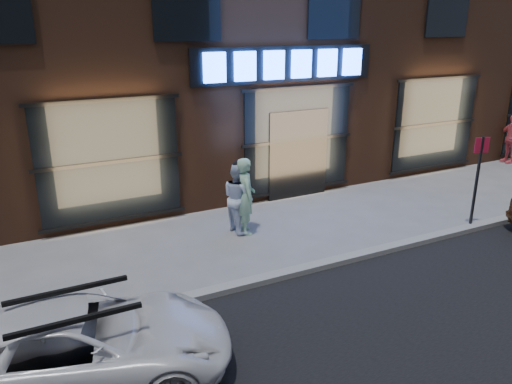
# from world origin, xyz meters

# --- Properties ---
(ground) EXTENTS (90.00, 90.00, 0.00)m
(ground) POSITION_xyz_m (0.00, 0.00, 0.00)
(ground) COLOR slate
(ground) RESTS_ON ground
(curb) EXTENTS (60.00, 0.25, 0.12)m
(curb) POSITION_xyz_m (0.00, 0.00, 0.06)
(curb) COLOR gray
(curb) RESTS_ON ground
(storefront_building) EXTENTS (30.20, 8.28, 10.30)m
(storefront_building) POSITION_xyz_m (-0.00, 7.99, 5.15)
(storefront_building) COLOR #54301E
(storefront_building) RESTS_ON ground
(man_bowtie) EXTENTS (0.55, 0.72, 1.78)m
(man_bowtie) POSITION_xyz_m (-2.37, 2.28, 0.89)
(man_bowtie) COLOR #A1D3B1
(man_bowtie) RESTS_ON ground
(man_cap) EXTENTS (0.68, 0.84, 1.62)m
(man_cap) POSITION_xyz_m (-2.48, 2.44, 0.81)
(man_cap) COLOR white
(man_cap) RESTS_ON ground
(passerby) EXTENTS (0.51, 1.02, 1.67)m
(passerby) POSITION_xyz_m (8.37, 3.67, 0.83)
(passerby) COLOR #F0636E
(passerby) RESTS_ON ground
(white_suv) EXTENTS (4.42, 2.78, 1.14)m
(white_suv) POSITION_xyz_m (-6.56, -1.29, 0.57)
(white_suv) COLOR white
(white_suv) RESTS_ON ground
(sign_post) EXTENTS (0.35, 0.12, 2.21)m
(sign_post) POSITION_xyz_m (2.45, 0.10, 1.33)
(sign_post) COLOR #262628
(sign_post) RESTS_ON ground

